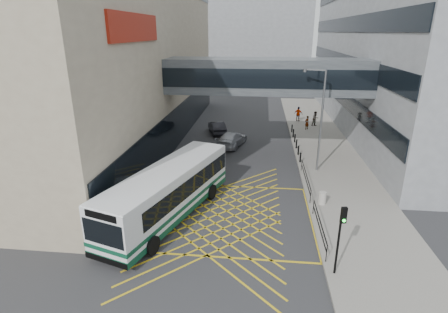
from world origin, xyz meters
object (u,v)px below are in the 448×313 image
(pedestrian_a, at_px, (307,123))
(pedestrian_b, at_px, (315,119))
(car_silver, at_px, (232,139))
(pedestrian_c, at_px, (298,114))
(street_lamp, at_px, (319,115))
(traffic_light, at_px, (341,231))
(litter_bin, at_px, (322,198))
(bus, at_px, (170,191))
(car_white, at_px, (160,187))
(car_dark, at_px, (217,127))

(pedestrian_a, relative_size, pedestrian_b, 0.90)
(car_silver, relative_size, pedestrian_c, 2.67)
(street_lamp, bearing_deg, pedestrian_a, 107.76)
(traffic_light, distance_m, litter_bin, 7.72)
(bus, height_order, pedestrian_b, bus)
(bus, xyz_separation_m, car_white, (-1.52, 2.88, -1.11))
(car_silver, relative_size, pedestrian_a, 3.07)
(pedestrian_a, distance_m, pedestrian_c, 4.04)
(litter_bin, relative_size, pedestrian_a, 0.53)
(car_white, xyz_separation_m, pedestrian_a, (12.59, 19.01, 0.32))
(traffic_light, relative_size, litter_bin, 4.28)
(car_dark, relative_size, street_lamp, 0.55)
(car_white, height_order, car_dark, car_dark)
(bus, bearing_deg, litter_bin, 31.45)
(car_silver, distance_m, pedestrian_a, 10.89)
(car_white, relative_size, car_silver, 0.82)
(pedestrian_b, bearing_deg, litter_bin, -127.38)
(bus, xyz_separation_m, car_dark, (0.54, 19.57, -1.05))
(car_white, height_order, street_lamp, street_lamp)
(car_silver, bearing_deg, car_white, 85.42)
(bus, distance_m, street_lamp, 13.84)
(bus, xyz_separation_m, car_silver, (2.64, 14.99, -0.99))
(car_dark, height_order, pedestrian_c, pedestrian_c)
(traffic_light, xyz_separation_m, pedestrian_c, (0.99, 30.90, -1.46))
(litter_bin, bearing_deg, bus, -166.34)
(pedestrian_b, bearing_deg, car_white, -154.70)
(traffic_light, relative_size, street_lamp, 0.44)
(car_dark, relative_size, pedestrian_a, 2.79)
(traffic_light, height_order, pedestrian_c, traffic_light)
(car_dark, relative_size, litter_bin, 5.30)
(litter_bin, bearing_deg, street_lamp, 86.92)
(car_white, height_order, litter_bin, car_white)
(litter_bin, xyz_separation_m, pedestrian_c, (0.49, 23.45, 0.51))
(bus, relative_size, litter_bin, 13.95)
(car_silver, distance_m, traffic_light, 21.22)
(car_white, relative_size, pedestrian_b, 2.27)
(car_white, bearing_deg, pedestrian_c, -110.73)
(bus, xyz_separation_m, pedestrian_a, (11.07, 21.88, -0.79))
(pedestrian_a, relative_size, pedestrian_c, 0.87)
(street_lamp, bearing_deg, bus, -118.31)
(street_lamp, bearing_deg, car_white, -132.27)
(pedestrian_c, bearing_deg, car_silver, 74.64)
(pedestrian_a, xyz_separation_m, pedestrian_b, (1.22, 1.71, 0.09))
(bus, distance_m, car_dark, 19.61)
(pedestrian_a, bearing_deg, traffic_light, 46.08)
(bus, relative_size, street_lamp, 1.45)
(bus, bearing_deg, traffic_light, -10.33)
(pedestrian_a, bearing_deg, litter_bin, 46.20)
(car_white, height_order, car_silver, car_silver)
(bus, relative_size, car_white, 2.91)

